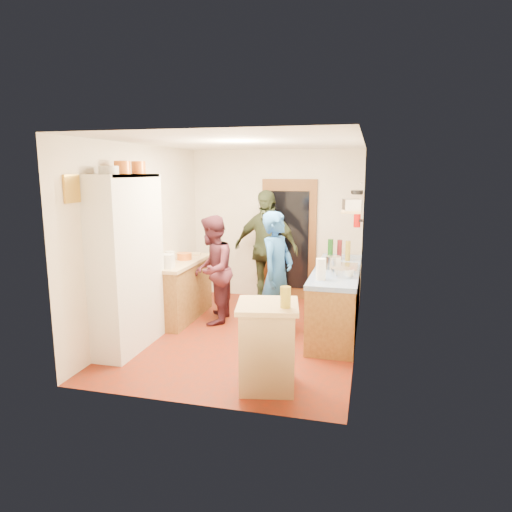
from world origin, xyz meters
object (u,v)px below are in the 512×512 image
at_px(island_base, 267,348).
at_px(person_left, 215,269).
at_px(right_counter_base, 336,301).
at_px(hutch_body, 128,263).
at_px(person_back, 266,249).
at_px(person_hob, 278,275).

bearing_deg(island_base, person_left, 123.01).
bearing_deg(right_counter_base, hutch_body, -152.53).
height_order(hutch_body, right_counter_base, hutch_body).
relative_size(hutch_body, person_back, 1.13).
distance_m(right_counter_base, island_base, 2.04).
distance_m(person_left, person_back, 1.16).
height_order(island_base, person_hob, person_hob).
bearing_deg(person_back, right_counter_base, -25.15).
xyz_separation_m(hutch_body, person_left, (0.72, 1.23, -0.30)).
bearing_deg(person_left, person_back, 144.31).
bearing_deg(person_left, person_hob, 64.83).
height_order(hutch_body, person_hob, hutch_body).
xyz_separation_m(island_base, person_left, (-1.23, 1.89, 0.37)).
relative_size(right_counter_base, person_hob, 1.29).
relative_size(right_counter_base, island_base, 2.56).
distance_m(person_hob, person_left, 1.08).
bearing_deg(hutch_body, island_base, -18.81).
xyz_separation_m(right_counter_base, person_back, (-1.23, 0.93, 0.55)).
relative_size(hutch_body, right_counter_base, 1.00).
distance_m(hutch_body, person_left, 1.45).
bearing_deg(island_base, hutch_body, 161.19).
bearing_deg(person_left, island_base, 26.12).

